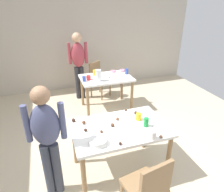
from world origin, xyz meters
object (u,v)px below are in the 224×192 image
Objects in this scene: dining_table_far at (106,82)px; pitcher_far at (98,75)px; person_girl_near at (47,135)px; person_adult_far at (78,60)px; chair_far_table at (98,77)px; dining_table_near at (120,133)px; soda_can at (146,122)px; chair_near_table at (148,186)px; mixing_bowl at (98,142)px.

dining_table_far is 0.35m from pitcher_far.
person_girl_near is 2.08m from pitcher_far.
person_adult_far is at bearing 123.15° from dining_table_far.
chair_far_table is at bearing 76.04° from pitcher_far.
soda_can is (0.34, -0.09, 0.16)m from dining_table_near.
chair_near_table is (-0.34, -2.64, -0.14)m from dining_table_far.
chair_far_table is 3.67× the size of pitcher_far.
chair_far_table is at bearing 0.01° from person_adult_far.
dining_table_far is 0.91m from person_adult_far.
pitcher_far reaches higher than dining_table_near.
chair_far_table reaches higher than mixing_bowl.
dining_table_far is 2.67m from chair_near_table.
dining_table_far is 0.74× the size of person_girl_near.
person_adult_far is at bearing 84.33° from mixing_bowl.
dining_table_far is 4.62× the size of pitcher_far.
person_adult_far reaches higher than person_girl_near.
mixing_bowl is (0.55, -0.16, -0.11)m from person_girl_near.
person_girl_near is (-1.29, -1.94, 0.25)m from dining_table_far.
chair_far_table is at bearing 81.60° from dining_table_near.
person_adult_far is (-0.47, -0.00, 0.47)m from chair_far_table.
mixing_bowl is at bearing -109.43° from dining_table_far.
dining_table_far is 0.72m from chair_far_table.
chair_near_table is at bearing -53.35° from mixing_bowl.
dining_table_near is at bearing -101.47° from dining_table_far.
mixing_bowl reaches higher than dining_table_near.
chair_near_table is 1.24m from person_girl_near.
chair_near_table reaches higher than dining_table_near.
pitcher_far reaches higher than dining_table_far.
pitcher_far is at bearing 84.52° from dining_table_near.
person_adult_far is (0.83, 2.65, 0.08)m from person_girl_near.
soda_can is (1.25, -0.01, -0.08)m from person_girl_near.
mixing_bowl is at bearing 126.65° from chair_near_table.
soda_can is at bearing -0.55° from person_girl_near.
dining_table_far is 2.24m from mixing_bowl.
dining_table_far is 0.68× the size of person_adult_far.
person_adult_far is at bearing 105.91° from pitcher_far.
person_adult_far reaches higher than chair_near_table.
chair_near_table is 0.73m from mixing_bowl.
pitcher_far is at bearing -103.96° from chair_far_table.
person_adult_far is 7.52× the size of mixing_bowl.
mixing_bowl is 1.75× the size of soda_can.
chair_near_table is (0.04, -0.78, -0.16)m from dining_table_near.
dining_table_near is 0.38m from soda_can.
mixing_bowl is (-0.75, -2.82, 0.29)m from chair_far_table.
chair_far_table is 0.97m from pitcher_far.
pitcher_far is (0.25, -0.87, -0.10)m from person_adult_far.
soda_can is 0.52× the size of pitcher_far.
person_adult_far reaches higher than chair_far_table.
chair_far_table is 7.13× the size of soda_can.
mixing_bowl is (-0.28, -2.82, -0.19)m from person_adult_far.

